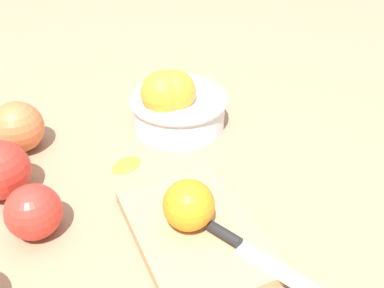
# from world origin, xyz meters

# --- Properties ---
(ground_plane) EXTENTS (2.40, 2.40, 0.00)m
(ground_plane) POSITION_xyz_m (0.00, 0.00, 0.00)
(ground_plane) COLOR #997556
(bowl) EXTENTS (0.17, 0.17, 0.11)m
(bowl) POSITION_xyz_m (-0.14, 0.12, 0.05)
(bowl) COLOR silver
(bowl) RESTS_ON ground_plane
(cutting_board) EXTENTS (0.23, 0.17, 0.02)m
(cutting_board) POSITION_xyz_m (0.12, 0.07, 0.01)
(cutting_board) COLOR tan
(cutting_board) RESTS_ON ground_plane
(orange_on_board) EXTENTS (0.06, 0.06, 0.06)m
(orange_on_board) POSITION_xyz_m (0.11, 0.07, 0.05)
(orange_on_board) COLOR orange
(orange_on_board) RESTS_ON cutting_board
(knife) EXTENTS (0.14, 0.09, 0.01)m
(knife) POSITION_xyz_m (0.17, 0.12, 0.02)
(knife) COLOR silver
(knife) RESTS_ON cutting_board
(apple_front_right_2) EXTENTS (0.07, 0.07, 0.07)m
(apple_front_right_2) POSITION_xyz_m (0.04, -0.12, 0.04)
(apple_front_right_2) COLOR red
(apple_front_right_2) RESTS_ON ground_plane
(apple_front_left_2) EXTENTS (0.08, 0.08, 0.08)m
(apple_front_left_2) POSITION_xyz_m (-0.16, -0.13, 0.04)
(apple_front_left_2) COLOR #CC6638
(apple_front_left_2) RESTS_ON ground_plane
(citrus_peel) EXTENTS (0.06, 0.06, 0.01)m
(citrus_peel) POSITION_xyz_m (-0.06, 0.02, 0.00)
(citrus_peel) COLOR orange
(citrus_peel) RESTS_ON ground_plane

